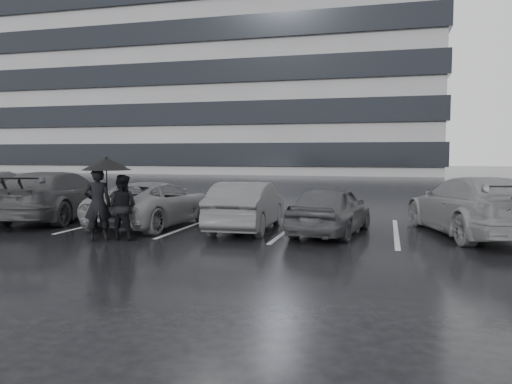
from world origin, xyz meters
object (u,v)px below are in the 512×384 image
object	(u,v)px
car_main	(331,210)
car_east	(474,206)
car_west_b	(154,204)
pedestrian_right	(122,207)
car_west_c	(57,196)
pedestrian_left	(98,204)
car_west_a	(247,206)

from	to	relation	value
car_main	car_east	distance (m)	3.55
car_west_b	pedestrian_right	bearing A→B (deg)	101.95
car_main	car_east	bearing A→B (deg)	-159.60
car_west_c	pedestrian_left	size ratio (longest dim) A/B	3.02
car_west_b	car_west_c	distance (m)	3.44
car_main	pedestrian_left	distance (m)	5.68
car_main	car_west_b	distance (m)	5.03
car_west_a	car_west_c	distance (m)	6.23
car_east	car_main	bearing A→B (deg)	-4.10
car_west_b	pedestrian_right	world-z (taller)	pedestrian_right
car_main	car_east	world-z (taller)	car_east
pedestrian_left	car_main	bearing A→B (deg)	172.02
car_west_a	car_west_c	bearing A→B (deg)	-6.61
car_west_a	car_west_b	world-z (taller)	car_west_a
car_main	car_west_c	xyz separation A→B (m)	(-8.45, 0.61, 0.12)
car_west_a	car_main	bearing A→B (deg)	174.10
car_main	car_west_a	world-z (taller)	car_west_a
pedestrian_left	pedestrian_right	distance (m)	0.56
car_east	pedestrian_left	bearing A→B (deg)	4.00
car_west_a	car_east	distance (m)	5.74
car_west_b	pedestrian_left	size ratio (longest dim) A/B	2.62
car_west_b	car_east	world-z (taller)	car_east
car_west_c	car_east	size ratio (longest dim) A/B	1.01
car_west_a	pedestrian_left	world-z (taller)	pedestrian_left
car_west_a	car_east	size ratio (longest dim) A/B	0.77
car_main	car_west_c	distance (m)	8.47
car_west_c	pedestrian_right	distance (m)	4.59
car_west_c	car_main	bearing A→B (deg)	167.36
pedestrian_left	pedestrian_right	world-z (taller)	pedestrian_left
car_west_a	car_west_c	world-z (taller)	car_west_c
car_main	pedestrian_left	world-z (taller)	pedestrian_left
car_east	pedestrian_right	xyz separation A→B (m)	(-8.18, -2.74, 0.03)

